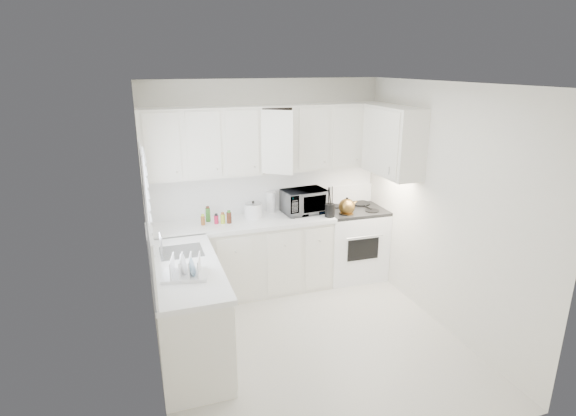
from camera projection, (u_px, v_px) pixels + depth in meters
name	position (u px, v px, depth m)	size (l,w,h in m)	color
floor	(309.00, 341.00, 4.80)	(3.20, 3.20, 0.00)	beige
ceiling	(314.00, 84.00, 4.02)	(3.20, 3.20, 0.00)	white
wall_back	(265.00, 184.00, 5.86)	(3.00, 3.00, 0.00)	silver
wall_front	(402.00, 302.00, 2.97)	(3.00, 3.00, 0.00)	silver
wall_left	(149.00, 242.00, 3.96)	(3.20, 3.20, 0.00)	silver
wall_right	(443.00, 209.00, 4.87)	(3.20, 3.20, 0.00)	silver
window_blinds	(147.00, 203.00, 4.20)	(0.06, 0.96, 1.06)	white
lower_cabinets_back	(243.00, 259.00, 5.72)	(2.22, 0.60, 0.90)	silver
lower_cabinets_left	(188.00, 313.00, 4.48)	(0.60, 1.60, 0.90)	silver
countertop_back	(242.00, 223.00, 5.57)	(2.24, 0.64, 0.05)	white
countertop_left	(186.00, 268.00, 4.34)	(0.64, 1.62, 0.05)	white
backsplash_back	(266.00, 190.00, 5.87)	(2.98, 0.02, 0.55)	white
backsplash_left	(150.00, 242.00, 4.16)	(0.02, 1.60, 0.55)	white
upper_cabinets_back	(269.00, 172.00, 5.65)	(3.00, 0.33, 0.80)	silver
upper_cabinets_right	(390.00, 175.00, 5.50)	(0.33, 0.90, 0.80)	silver
sink	(181.00, 241.00, 4.62)	(0.42, 0.38, 0.30)	gray
stove	(353.00, 233.00, 6.13)	(0.79, 0.65, 1.21)	white
tea_kettle	(347.00, 205.00, 5.80)	(0.26, 0.22, 0.24)	brown
frying_pan	(360.00, 203.00, 6.23)	(0.26, 0.44, 0.04)	black
microwave	(304.00, 199.00, 5.82)	(0.54, 0.30, 0.37)	gray
rice_cooker	(253.00, 209.00, 5.65)	(0.22, 0.22, 0.22)	white
paper_towel	(271.00, 202.00, 5.87)	(0.12, 0.12, 0.27)	white
utensil_crock	(330.00, 201.00, 5.66)	(0.13, 0.13, 0.40)	black
dish_rack	(184.00, 265.00, 4.08)	(0.39, 0.29, 0.22)	white
spice_left_0	(202.00, 216.00, 5.52)	(0.06, 0.06, 0.13)	brown
spice_left_1	(209.00, 218.00, 5.46)	(0.06, 0.06, 0.13)	#377B29
spice_left_2	(214.00, 215.00, 5.57)	(0.06, 0.06, 0.13)	#BD193F
spice_left_3	(222.00, 217.00, 5.51)	(0.06, 0.06, 0.13)	#AECD30
spice_left_4	(226.00, 214.00, 5.61)	(0.06, 0.06, 0.13)	#4B2315
sauce_right_0	(312.00, 202.00, 5.99)	(0.06, 0.06, 0.19)	#BD193F
sauce_right_1	(317.00, 203.00, 5.95)	(0.06, 0.06, 0.19)	#AECD30
sauce_right_2	(319.00, 201.00, 6.02)	(0.06, 0.06, 0.19)	#4B2315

